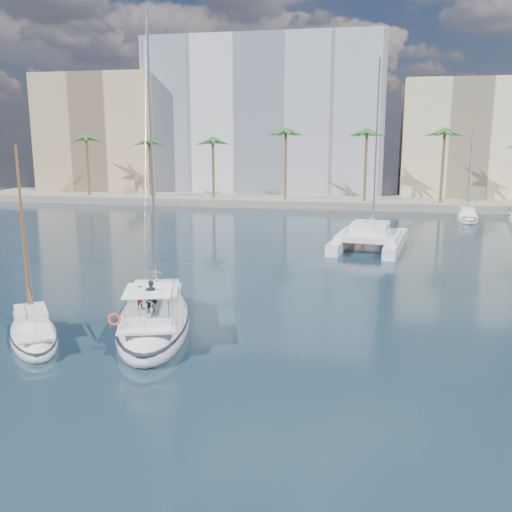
# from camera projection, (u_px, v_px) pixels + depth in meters

# --- Properties ---
(ground) EXTENTS (160.00, 160.00, 0.00)m
(ground) POSITION_uv_depth(u_px,v_px,m) (241.00, 320.00, 34.65)
(ground) COLOR black
(ground) RESTS_ON ground
(quay) EXTENTS (120.00, 14.00, 1.20)m
(quay) POSITION_uv_depth(u_px,v_px,m) (325.00, 201.00, 93.01)
(quay) COLOR gray
(quay) RESTS_ON ground
(building_modern) EXTENTS (42.00, 16.00, 28.00)m
(building_modern) POSITION_uv_depth(u_px,v_px,m) (267.00, 119.00, 104.12)
(building_modern) COLOR silver
(building_modern) RESTS_ON ground
(building_tan_left) EXTENTS (22.00, 14.00, 22.00)m
(building_tan_left) POSITION_uv_depth(u_px,v_px,m) (106.00, 136.00, 106.80)
(building_tan_left) COLOR tan
(building_tan_left) RESTS_ON ground
(building_beige) EXTENTS (20.00, 14.00, 20.00)m
(building_beige) POSITION_uv_depth(u_px,v_px,m) (463.00, 142.00, 95.39)
(building_beige) COLOR beige
(building_beige) RESTS_ON ground
(palm_left) EXTENTS (3.60, 3.60, 12.30)m
(palm_left) POSITION_uv_depth(u_px,v_px,m) (118.00, 141.00, 93.87)
(palm_left) COLOR brown
(palm_left) RESTS_ON ground
(palm_centre) EXTENTS (3.60, 3.60, 12.30)m
(palm_centre) POSITION_uv_depth(u_px,v_px,m) (325.00, 141.00, 87.19)
(palm_centre) COLOR brown
(palm_centre) RESTS_ON ground
(main_sloop) EXTENTS (7.79, 13.64, 19.28)m
(main_sloop) POSITION_uv_depth(u_px,v_px,m) (154.00, 318.00, 33.10)
(main_sloop) COLOR silver
(main_sloop) RESTS_ON ground
(small_sloop) EXTENTS (6.60, 7.65, 11.13)m
(small_sloop) POSITION_uv_depth(u_px,v_px,m) (33.00, 333.00, 31.09)
(small_sloop) COLOR silver
(small_sloop) RESTS_ON ground
(catamaran) EXTENTS (8.04, 13.50, 18.51)m
(catamaran) POSITION_uv_depth(u_px,v_px,m) (370.00, 236.00, 57.18)
(catamaran) COLOR silver
(catamaran) RESTS_ON ground
(seagull) EXTENTS (1.07, 0.46, 0.20)m
(seagull) POSITION_uv_depth(u_px,v_px,m) (155.00, 272.00, 42.96)
(seagull) COLOR silver
(seagull) RESTS_ON ground
(moored_yacht_a) EXTENTS (3.37, 9.52, 11.90)m
(moored_yacht_a) POSITION_uv_depth(u_px,v_px,m) (467.00, 220.00, 75.78)
(moored_yacht_a) COLOR silver
(moored_yacht_a) RESTS_ON ground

